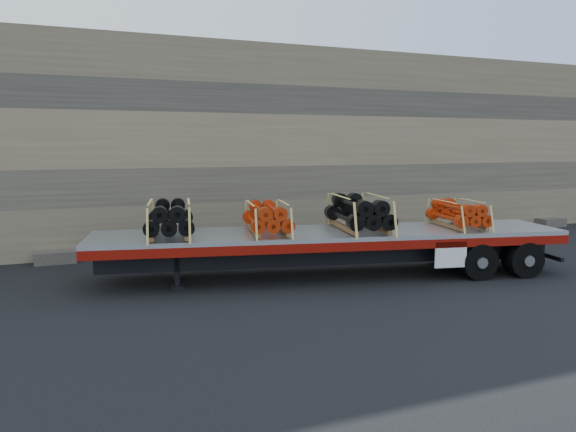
# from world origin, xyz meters

# --- Properties ---
(ground) EXTENTS (120.00, 120.00, 0.00)m
(ground) POSITION_xyz_m (0.00, 0.00, 0.00)
(ground) COLOR black
(ground) RESTS_ON ground
(rock_wall) EXTENTS (44.00, 3.00, 7.00)m
(rock_wall) POSITION_xyz_m (0.00, 6.50, 3.50)
(rock_wall) COLOR #7A6B54
(rock_wall) RESTS_ON ground
(trailer) EXTENTS (12.78, 4.94, 1.26)m
(trailer) POSITION_xyz_m (-1.14, -0.04, 0.63)
(trailer) COLOR #B9BCC1
(trailer) RESTS_ON ground
(bundle_front) EXTENTS (1.63, 2.54, 0.83)m
(bundle_front) POSITION_xyz_m (-5.25, 0.82, 1.67)
(bundle_front) COLOR black
(bundle_front) RESTS_ON trailer
(bundle_midfront) EXTENTS (1.48, 2.31, 0.76)m
(bundle_midfront) POSITION_xyz_m (-2.81, 0.31, 1.63)
(bundle_midfront) COLOR #B12809
(bundle_midfront) RESTS_ON trailer
(bundle_midrear) EXTENTS (1.74, 2.71, 0.89)m
(bundle_midrear) POSITION_xyz_m (-0.37, -0.20, 1.70)
(bundle_midrear) COLOR black
(bundle_midrear) RESTS_ON trailer
(bundle_rear) EXTENTS (1.39, 2.17, 0.71)m
(bundle_rear) POSITION_xyz_m (2.46, -0.79, 1.61)
(bundle_rear) COLOR #B12809
(bundle_rear) RESTS_ON trailer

